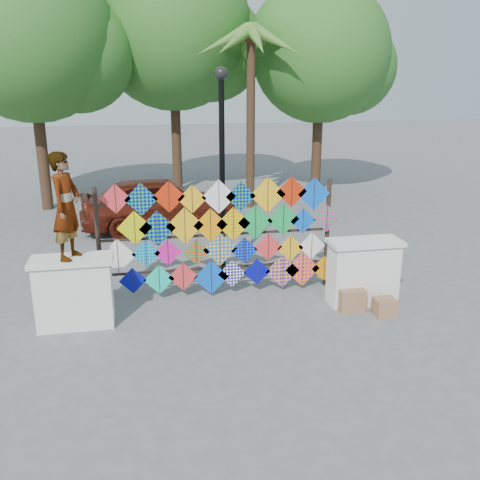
% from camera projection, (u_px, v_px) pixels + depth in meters
% --- Properties ---
extents(ground, '(80.00, 80.00, 0.00)m').
position_uv_depth(ground, '(224.00, 309.00, 10.24)').
color(ground, slate).
rests_on(ground, ground).
extents(parapet_left, '(1.40, 0.65, 1.28)m').
position_uv_depth(parapet_left, '(74.00, 292.00, 9.38)').
color(parapet_left, white).
rests_on(parapet_left, ground).
extents(parapet_right, '(1.40, 0.65, 1.28)m').
position_uv_depth(parapet_right, '(363.00, 271.00, 10.35)').
color(parapet_right, white).
rests_on(parapet_right, ground).
extents(kite_rack, '(4.88, 0.24, 2.39)m').
position_uv_depth(kite_rack, '(223.00, 236.00, 10.58)').
color(kite_rack, black).
rests_on(kite_rack, ground).
extents(tree_west, '(5.85, 5.20, 8.01)m').
position_uv_depth(tree_west, '(33.00, 37.00, 16.32)').
color(tree_west, '#412B1C').
rests_on(tree_west, ground).
extents(tree_mid, '(6.30, 5.60, 8.61)m').
position_uv_depth(tree_mid, '(176.00, 31.00, 18.89)').
color(tree_mid, '#412B1C').
rests_on(tree_mid, ground).
extents(tree_east, '(5.40, 4.80, 7.42)m').
position_uv_depth(tree_east, '(323.00, 54.00, 18.62)').
color(tree_east, '#412B1C').
rests_on(tree_east, ground).
extents(palm_tree, '(3.62, 3.62, 5.83)m').
position_uv_depth(palm_tree, '(251.00, 53.00, 16.67)').
color(palm_tree, '#412B1C').
rests_on(palm_tree, ground).
extents(vendor_woman, '(0.65, 0.78, 1.83)m').
position_uv_depth(vendor_woman, '(66.00, 206.00, 8.92)').
color(vendor_woman, '#99999E').
rests_on(vendor_woman, parapet_left).
extents(sedan, '(4.68, 2.34, 1.53)m').
position_uv_depth(sedan, '(160.00, 202.00, 15.41)').
color(sedan, '#581A0F').
rests_on(sedan, ground).
extents(lamppost, '(0.28, 0.28, 4.46)m').
position_uv_depth(lamppost, '(222.00, 153.00, 11.37)').
color(lamppost, black).
rests_on(lamppost, ground).
extents(cardboard_box_near, '(0.49, 0.43, 0.43)m').
position_uv_depth(cardboard_box_near, '(350.00, 299.00, 10.16)').
color(cardboard_box_near, '#986849').
rests_on(cardboard_box_near, ground).
extents(cardboard_box_far, '(0.38, 0.35, 0.32)m').
position_uv_depth(cardboard_box_far, '(385.00, 307.00, 9.94)').
color(cardboard_box_far, '#986849').
rests_on(cardboard_box_far, ground).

